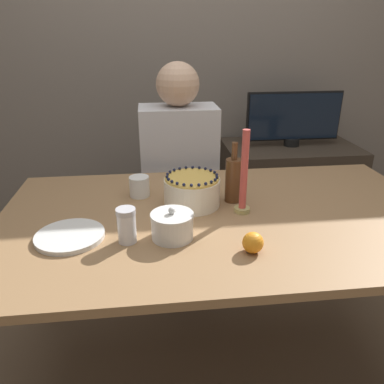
# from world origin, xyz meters

# --- Properties ---
(ground_plane) EXTENTS (12.00, 12.00, 0.00)m
(ground_plane) POSITION_xyz_m (0.00, 0.00, 0.00)
(ground_plane) COLOR brown
(wall_behind) EXTENTS (8.00, 0.05, 2.60)m
(wall_behind) POSITION_xyz_m (0.00, 1.40, 1.30)
(wall_behind) COLOR slate
(wall_behind) RESTS_ON ground_plane
(dining_table) EXTENTS (1.66, 0.95, 0.77)m
(dining_table) POSITION_xyz_m (0.00, 0.00, 0.67)
(dining_table) COLOR #936D47
(dining_table) RESTS_ON ground_plane
(cake) EXTENTS (0.22, 0.22, 0.13)m
(cake) POSITION_xyz_m (-0.11, 0.10, 0.83)
(cake) COLOR #EFE5CC
(cake) RESTS_ON dining_table
(sugar_bowl) EXTENTS (0.14, 0.14, 0.11)m
(sugar_bowl) POSITION_xyz_m (-0.20, -0.15, 0.82)
(sugar_bowl) COLOR silver
(sugar_bowl) RESTS_ON dining_table
(sugar_shaker) EXTENTS (0.06, 0.06, 0.12)m
(sugar_shaker) POSITION_xyz_m (-0.34, -0.16, 0.83)
(sugar_shaker) COLOR white
(sugar_shaker) RESTS_ON dining_table
(plate_stack) EXTENTS (0.23, 0.23, 0.02)m
(plate_stack) POSITION_xyz_m (-0.53, -0.12, 0.78)
(plate_stack) COLOR silver
(plate_stack) RESTS_ON dining_table
(candle) EXTENTS (0.06, 0.06, 0.32)m
(candle) POSITION_xyz_m (0.07, 0.01, 0.90)
(candle) COLOR tan
(candle) RESTS_ON dining_table
(bottle) EXTENTS (0.06, 0.06, 0.24)m
(bottle) POSITION_xyz_m (0.06, 0.11, 0.86)
(bottle) COLOR brown
(bottle) RESTS_ON dining_table
(cup) EXTENTS (0.08, 0.08, 0.08)m
(cup) POSITION_xyz_m (-0.31, 0.21, 0.81)
(cup) COLOR white
(cup) RESTS_ON dining_table
(orange_fruit_1) EXTENTS (0.07, 0.07, 0.07)m
(orange_fruit_1) POSITION_xyz_m (0.04, -0.27, 0.80)
(orange_fruit_1) COLOR orange
(orange_fruit_1) RESTS_ON dining_table
(person_man_blue_shirt) EXTENTS (0.40, 0.34, 1.27)m
(person_man_blue_shirt) POSITION_xyz_m (-0.11, 0.68, 0.56)
(person_man_blue_shirt) COLOR #2D2D38
(person_man_blue_shirt) RESTS_ON ground_plane
(side_cabinet) EXTENTS (0.87, 0.52, 0.70)m
(side_cabinet) POSITION_xyz_m (0.68, 1.09, 0.35)
(side_cabinet) COLOR #382D23
(side_cabinet) RESTS_ON ground_plane
(tv_monitor) EXTENTS (0.63, 0.10, 0.35)m
(tv_monitor) POSITION_xyz_m (0.68, 1.10, 0.88)
(tv_monitor) COLOR black
(tv_monitor) RESTS_ON side_cabinet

